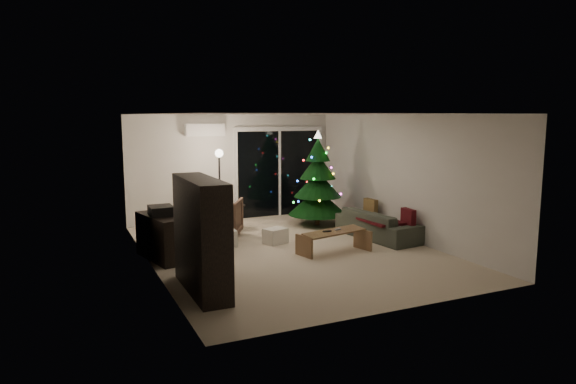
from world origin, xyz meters
The scene contains 18 objects.
room centered at (0.46, 1.49, 1.02)m, with size 6.50×7.51×2.60m.
bookshelf centered at (-2.25, -1.48, 0.81)m, with size 0.41×1.62×1.62m, color black, non-canonical shape.
media_cabinet centered at (-2.25, 0.41, 0.39)m, with size 0.46×1.24×0.77m, color black.
stereo centered at (-2.25, 0.41, 0.86)m, with size 0.39×0.46×0.17m, color black.
armchair centered at (-0.87, 1.56, 0.40)m, with size 0.85×0.88×0.80m, color brown.
ottoman centered at (-1.33, 1.63, 0.23)m, with size 0.52×0.52×0.47m, color beige.
cardboard_box_a centered at (-1.00, 0.81, 0.16)m, with size 0.43×0.33×0.31m, color white.
cardboard_box_b centered at (-0.03, 0.62, 0.15)m, with size 0.42×0.32×0.30m, color white.
side_table centered at (-0.32, 2.16, 0.27)m, with size 0.43×0.43×0.54m, color black.
floor_lamp centered at (-0.62, 2.31, 0.85)m, with size 0.27×0.27×1.70m, color black.
sofa centered at (2.05, 0.16, 0.28)m, with size 1.92×0.75×0.56m, color #2E322A.
sofa_throw centered at (1.95, 0.16, 0.41)m, with size 0.60×1.39×0.05m, color #4D0A0B.
cushion_a centered at (2.30, 0.81, 0.51)m, with size 0.11×0.37×0.37m, color brown.
cushion_b centered at (2.30, -0.49, 0.51)m, with size 0.11×0.37×0.37m, color #4D0A0B.
coffee_table centered at (0.67, -0.48, 0.20)m, with size 1.28×0.45×0.41m, color brown, non-canonical shape.
remote_a centered at (0.52, -0.48, 0.42)m, with size 0.16×0.05×0.02m, color black.
remote_b centered at (0.77, -0.43, 0.42)m, with size 0.15×0.04×0.02m, color slate.
christmas_tree centered at (1.52, 1.80, 1.08)m, with size 1.33×1.33×2.15m, color #0B3710.
Camera 1 is at (-3.86, -8.38, 2.47)m, focal length 32.00 mm.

